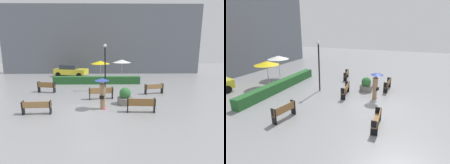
% 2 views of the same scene
% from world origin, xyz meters
% --- Properties ---
extents(ground_plane, '(60.00, 60.00, 0.00)m').
position_xyz_m(ground_plane, '(0.00, 0.00, 0.00)').
color(ground_plane, gray).
extents(bench_mid_center, '(1.91, 0.64, 0.92)m').
position_xyz_m(bench_mid_center, '(0.49, 2.66, 0.55)').
color(bench_mid_center, '#9E7242').
rests_on(bench_mid_center, ground).
extents(bench_far_right, '(1.68, 0.69, 0.86)m').
position_xyz_m(bench_far_right, '(4.96, 4.18, 0.51)').
color(bench_far_right, '#9E7242').
rests_on(bench_far_right, ground).
extents(bench_far_left, '(1.61, 0.63, 0.94)m').
position_xyz_m(bench_far_left, '(-4.41, 4.76, 0.56)').
color(bench_far_left, olive).
rests_on(bench_far_left, ground).
extents(bench_near_left, '(1.76, 0.45, 0.83)m').
position_xyz_m(bench_near_left, '(-3.28, -0.49, 0.49)').
color(bench_near_left, '#9E7242').
rests_on(bench_near_left, ground).
extents(bench_near_right, '(1.79, 0.43, 0.91)m').
position_xyz_m(bench_near_right, '(3.09, -0.27, 0.54)').
color(bench_near_right, olive).
rests_on(bench_near_right, ground).
extents(pedestrian_with_umbrella, '(0.94, 0.94, 2.07)m').
position_xyz_m(pedestrian_with_umbrella, '(0.67, 0.37, 1.33)').
color(pedestrian_with_umbrella, '#8C6B4C').
rests_on(pedestrian_with_umbrella, ground).
extents(planter_pot, '(1.09, 1.09, 1.19)m').
position_xyz_m(planter_pot, '(2.24, 1.43, 0.50)').
color(planter_pot, slate).
rests_on(planter_pot, ground).
extents(lamp_post, '(0.28, 0.28, 4.19)m').
position_xyz_m(lamp_post, '(0.76, 5.13, 2.55)').
color(lamp_post, black).
rests_on(lamp_post, ground).
extents(patio_umbrella_yellow, '(2.18, 2.18, 2.32)m').
position_xyz_m(patio_umbrella_yellow, '(0.12, 10.11, 2.14)').
color(patio_umbrella_yellow, silver).
rests_on(patio_umbrella_yellow, ground).
extents(patio_umbrella_white, '(2.16, 2.16, 2.38)m').
position_xyz_m(patio_umbrella_white, '(2.64, 10.93, 2.20)').
color(patio_umbrella_white, silver).
rests_on(patio_umbrella_white, ground).
extents(hedge_strip, '(9.24, 0.70, 0.80)m').
position_xyz_m(hedge_strip, '(-0.21, 8.40, 0.40)').
color(hedge_strip, '#28602D').
rests_on(hedge_strip, ground).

